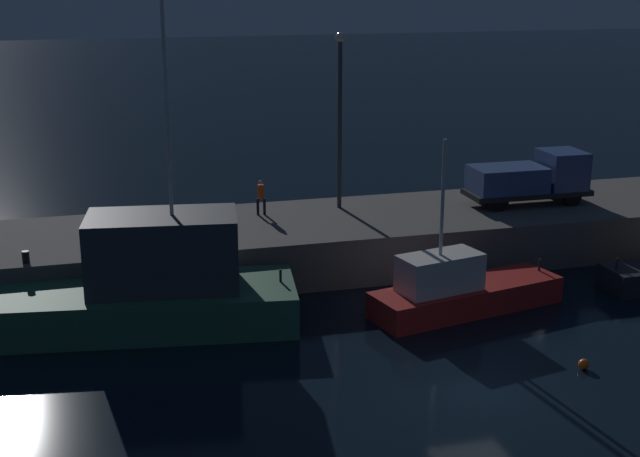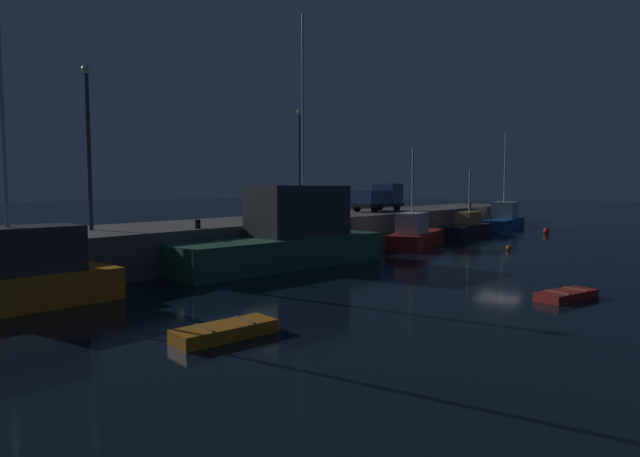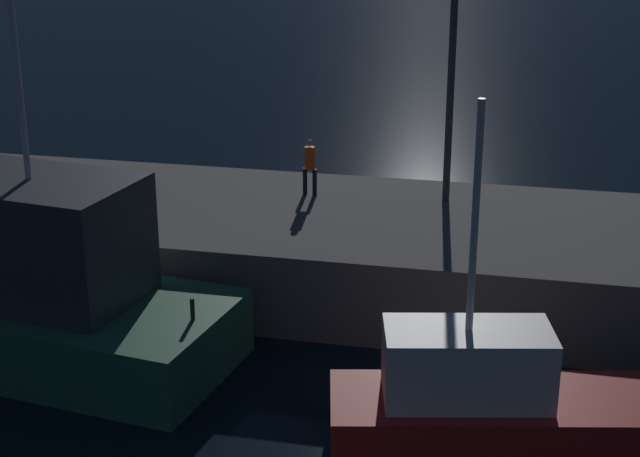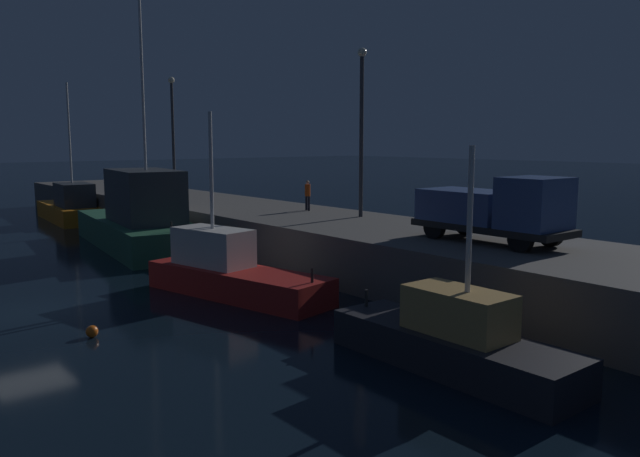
{
  "view_description": "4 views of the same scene",
  "coord_description": "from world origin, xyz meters",
  "px_view_note": "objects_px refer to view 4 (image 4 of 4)",
  "views": [
    {
      "loc": [
        -11.66,
        -23.29,
        12.95
      ],
      "look_at": [
        -1.41,
        14.04,
        1.65
      ],
      "focal_mm": 49.72,
      "sensor_mm": 36.0,
      "label": 1
    },
    {
      "loc": [
        -31.42,
        -10.24,
        4.21
      ],
      "look_at": [
        0.4,
        13.95,
        1.11
      ],
      "focal_mm": 29.2,
      "sensor_mm": 36.0,
      "label": 2
    },
    {
      "loc": [
        2.22,
        -10.41,
        10.49
      ],
      "look_at": [
        -3.23,
        13.82,
        1.68
      ],
      "focal_mm": 54.39,
      "sensor_mm": 36.0,
      "label": 3
    },
    {
      "loc": [
        22.76,
        -5.54,
        5.89
      ],
      "look_at": [
        -2.65,
        15.18,
        1.3
      ],
      "focal_mm": 35.43,
      "sensor_mm": 36.0,
      "label": 4
    }
  ],
  "objects_px": {
    "utility_truck": "(495,209)",
    "bollard_east": "(150,198)",
    "fishing_boat_grey": "(453,341)",
    "lamp_post_east": "(362,120)",
    "dockworker": "(308,193)",
    "lamp_post_west": "(173,127)",
    "bollard_west": "(79,186)",
    "fishing_boat_orange": "(141,220)",
    "fishing_boat_white": "(231,272)",
    "fishing_boat_blue": "(71,207)",
    "mooring_buoy_near": "(92,331)"
  },
  "relations": [
    {
      "from": "fishing_boat_grey",
      "to": "lamp_post_west",
      "type": "relative_size",
      "value": 0.87
    },
    {
      "from": "fishing_boat_white",
      "to": "fishing_boat_orange",
      "type": "height_order",
      "value": "fishing_boat_orange"
    },
    {
      "from": "dockworker",
      "to": "bollard_west",
      "type": "distance_m",
      "value": 23.47
    },
    {
      "from": "mooring_buoy_near",
      "to": "fishing_boat_blue",
      "type": "bearing_deg",
      "value": 163.21
    },
    {
      "from": "lamp_post_west",
      "to": "bollard_east",
      "type": "height_order",
      "value": "lamp_post_west"
    },
    {
      "from": "fishing_boat_blue",
      "to": "bollard_east",
      "type": "height_order",
      "value": "fishing_boat_blue"
    },
    {
      "from": "utility_truck",
      "to": "bollard_east",
      "type": "relative_size",
      "value": 12.97
    },
    {
      "from": "fishing_boat_white",
      "to": "dockworker",
      "type": "xyz_separation_m",
      "value": [
        -6.12,
        8.55,
        2.17
      ]
    },
    {
      "from": "dockworker",
      "to": "bollard_east",
      "type": "relative_size",
      "value": 3.53
    },
    {
      "from": "mooring_buoy_near",
      "to": "dockworker",
      "type": "relative_size",
      "value": 0.23
    },
    {
      "from": "fishing_boat_blue",
      "to": "fishing_boat_grey",
      "type": "distance_m",
      "value": 37.17
    },
    {
      "from": "lamp_post_west",
      "to": "bollard_east",
      "type": "distance_m",
      "value": 6.83
    },
    {
      "from": "lamp_post_west",
      "to": "mooring_buoy_near",
      "type": "bearing_deg",
      "value": -31.9
    },
    {
      "from": "fishing_boat_grey",
      "to": "lamp_post_east",
      "type": "height_order",
      "value": "lamp_post_east"
    },
    {
      "from": "lamp_post_east",
      "to": "bollard_east",
      "type": "bearing_deg",
      "value": -161.25
    },
    {
      "from": "fishing_boat_blue",
      "to": "fishing_boat_white",
      "type": "height_order",
      "value": "fishing_boat_blue"
    },
    {
      "from": "fishing_boat_orange",
      "to": "utility_truck",
      "type": "bearing_deg",
      "value": 15.92
    },
    {
      "from": "lamp_post_east",
      "to": "bollard_east",
      "type": "height_order",
      "value": "lamp_post_east"
    },
    {
      "from": "lamp_post_east",
      "to": "bollard_west",
      "type": "bearing_deg",
      "value": -169.88
    },
    {
      "from": "fishing_boat_blue",
      "to": "fishing_boat_orange",
      "type": "bearing_deg",
      "value": -3.46
    },
    {
      "from": "utility_truck",
      "to": "bollard_east",
      "type": "bearing_deg",
      "value": -172.54
    },
    {
      "from": "fishing_boat_orange",
      "to": "bollard_west",
      "type": "xyz_separation_m",
      "value": [
        -16.91,
        2.36,
        0.8
      ]
    },
    {
      "from": "lamp_post_west",
      "to": "dockworker",
      "type": "xyz_separation_m",
      "value": [
        13.93,
        0.89,
        -3.77
      ]
    },
    {
      "from": "utility_truck",
      "to": "fishing_boat_blue",
      "type": "bearing_deg",
      "value": -172.22
    },
    {
      "from": "bollard_east",
      "to": "bollard_west",
      "type": "bearing_deg",
      "value": -179.79
    },
    {
      "from": "fishing_boat_blue",
      "to": "bollard_west",
      "type": "bearing_deg",
      "value": 149.61
    },
    {
      "from": "fishing_boat_orange",
      "to": "fishing_boat_grey",
      "type": "bearing_deg",
      "value": -3.58
    },
    {
      "from": "fishing_boat_orange",
      "to": "lamp_post_east",
      "type": "height_order",
      "value": "fishing_boat_orange"
    },
    {
      "from": "fishing_boat_grey",
      "to": "bollard_west",
      "type": "xyz_separation_m",
      "value": [
        -39.65,
        3.79,
        1.61
      ]
    },
    {
      "from": "fishing_boat_white",
      "to": "lamp_post_west",
      "type": "height_order",
      "value": "lamp_post_west"
    },
    {
      "from": "fishing_boat_orange",
      "to": "mooring_buoy_near",
      "type": "bearing_deg",
      "value": -28.65
    },
    {
      "from": "fishing_boat_white",
      "to": "dockworker",
      "type": "relative_size",
      "value": 5.07
    },
    {
      "from": "fishing_boat_blue",
      "to": "fishing_boat_grey",
      "type": "bearing_deg",
      "value": -3.53
    },
    {
      "from": "fishing_boat_grey",
      "to": "lamp_post_west",
      "type": "xyz_separation_m",
      "value": [
        -30.54,
        7.36,
        6.07
      ]
    },
    {
      "from": "fishing_boat_grey",
      "to": "bollard_east",
      "type": "bearing_deg",
      "value": 171.85
    },
    {
      "from": "fishing_boat_white",
      "to": "bollard_east",
      "type": "xyz_separation_m",
      "value": [
        -16.27,
        4.13,
        1.48
      ]
    },
    {
      "from": "fishing_boat_white",
      "to": "fishing_boat_orange",
      "type": "distance_m",
      "value": 12.38
    },
    {
      "from": "utility_truck",
      "to": "fishing_boat_grey",
      "type": "bearing_deg",
      "value": -61.71
    },
    {
      "from": "lamp_post_west",
      "to": "lamp_post_east",
      "type": "xyz_separation_m",
      "value": [
        17.77,
        1.22,
        0.05
      ]
    },
    {
      "from": "mooring_buoy_near",
      "to": "lamp_post_west",
      "type": "distance_m",
      "value": 26.72
    },
    {
      "from": "utility_truck",
      "to": "lamp_post_east",
      "type": "bearing_deg",
      "value": 169.23
    },
    {
      "from": "lamp_post_west",
      "to": "fishing_boat_orange",
      "type": "bearing_deg",
      "value": -37.25
    },
    {
      "from": "lamp_post_west",
      "to": "dockworker",
      "type": "relative_size",
      "value": 4.95
    },
    {
      "from": "mooring_buoy_near",
      "to": "lamp_post_east",
      "type": "height_order",
      "value": "lamp_post_east"
    },
    {
      "from": "fishing_boat_blue",
      "to": "mooring_buoy_near",
      "type": "distance_m",
      "value": 29.81
    },
    {
      "from": "lamp_post_east",
      "to": "dockworker",
      "type": "relative_size",
      "value": 5.01
    },
    {
      "from": "mooring_buoy_near",
      "to": "dockworker",
      "type": "xyz_separation_m",
      "value": [
        -8.04,
        14.57,
        2.88
      ]
    },
    {
      "from": "fishing_boat_white",
      "to": "fishing_boat_orange",
      "type": "relative_size",
      "value": 0.6
    },
    {
      "from": "fishing_boat_orange",
      "to": "bollard_east",
      "type": "xyz_separation_m",
      "value": [
        -4.03,
        2.41,
        0.8
      ]
    },
    {
      "from": "fishing_boat_grey",
      "to": "bollard_west",
      "type": "distance_m",
      "value": 39.86
    }
  ]
}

